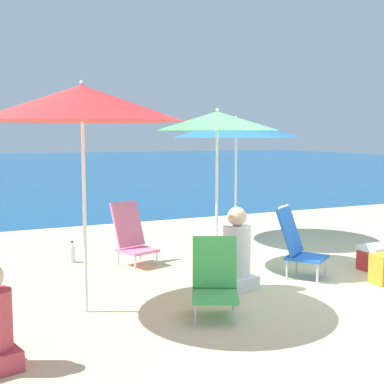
% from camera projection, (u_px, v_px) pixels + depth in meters
% --- Properties ---
extents(ground_plane, '(60.00, 60.00, 0.00)m').
position_uv_depth(ground_plane, '(306.00, 283.00, 6.34)').
color(ground_plane, beige).
extents(sea_water, '(60.00, 40.00, 0.01)m').
position_uv_depth(sea_water, '(22.00, 166.00, 28.88)').
color(sea_water, navy).
rests_on(sea_water, ground).
extents(beach_umbrella_green, '(1.57, 1.57, 2.08)m').
position_uv_depth(beach_umbrella_green, '(217.00, 121.00, 6.87)').
color(beach_umbrella_green, white).
rests_on(beach_umbrella_green, ground).
extents(beach_umbrella_red, '(1.97, 1.97, 2.26)m').
position_uv_depth(beach_umbrella_red, '(82.00, 103.00, 5.08)').
color(beach_umbrella_red, white).
rests_on(beach_umbrella_red, ground).
extents(beach_umbrella_blue, '(2.08, 2.08, 2.04)m').
position_uv_depth(beach_umbrella_blue, '(236.00, 128.00, 8.72)').
color(beach_umbrella_blue, white).
rests_on(beach_umbrella_blue, ground).
extents(beach_chair_pink, '(0.57, 0.66, 0.84)m').
position_uv_depth(beach_chair_pink, '(132.00, 235.00, 7.23)').
color(beach_chair_pink, silver).
rests_on(beach_chair_pink, ground).
extents(beach_chair_green, '(0.63, 0.68, 0.74)m').
position_uv_depth(beach_chair_green, '(215.00, 279.00, 5.23)').
color(beach_chair_green, silver).
rests_on(beach_chair_green, ground).
extents(beach_chair_blue, '(0.67, 0.70, 0.85)m').
position_uv_depth(beach_chair_blue, '(297.00, 243.00, 6.55)').
color(beach_chair_blue, silver).
rests_on(beach_chair_blue, ground).
extents(person_seated_far, '(0.42, 0.47, 0.94)m').
position_uv_depth(person_seated_far, '(237.00, 255.00, 6.04)').
color(person_seated_far, silver).
rests_on(person_seated_far, ground).
extents(water_bottle, '(0.08, 0.08, 0.29)m').
position_uv_depth(water_bottle, '(72.00, 254.00, 7.34)').
color(water_bottle, silver).
rests_on(water_bottle, ground).
extents(cooler_box, '(0.50, 0.36, 0.32)m').
position_uv_depth(cooler_box, '(380.00, 257.00, 6.92)').
color(cooler_box, '#B72828').
rests_on(cooler_box, ground).
extents(seagull, '(0.27, 0.11, 0.23)m').
position_uv_depth(seagull, '(284.00, 208.00, 11.66)').
color(seagull, gold).
rests_on(seagull, ground).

